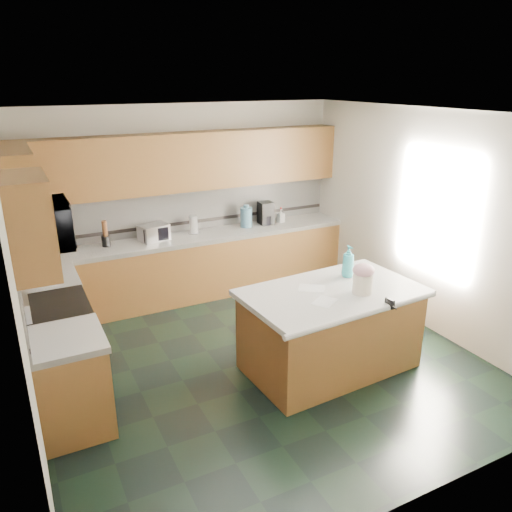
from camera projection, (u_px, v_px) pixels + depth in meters
floor at (258, 360)px, 5.66m from camera, size 4.60×4.60×0.00m
ceiling at (259, 114)px, 4.75m from camera, size 4.60×4.60×0.00m
wall_back at (185, 201)px, 7.15m from camera, size 4.60×0.04×2.70m
wall_front at (420, 350)px, 3.26m from camera, size 4.60×0.04×2.70m
wall_left at (15, 288)px, 4.22m from camera, size 0.04×4.60×2.70m
wall_right at (424, 220)px, 6.19m from camera, size 0.04×4.60×2.70m
back_base_cab at (195, 268)px, 7.19m from camera, size 4.60×0.60×0.86m
back_countertop at (194, 238)px, 7.04m from camera, size 4.60×0.64×0.06m
back_upper_cab at (187, 162)px, 6.79m from camera, size 4.60×0.33×0.78m
back_backsplash at (186, 209)px, 7.16m from camera, size 4.60×0.02×0.63m
back_accent_band at (187, 222)px, 7.22m from camera, size 4.60×0.01×0.05m
left_base_cab_rear at (53, 316)px, 5.75m from camera, size 0.60×0.82×0.86m
left_counter_rear at (47, 279)px, 5.59m from camera, size 0.64×0.82×0.06m
left_base_cab_front at (72, 385)px, 4.46m from camera, size 0.60×0.72×0.86m
left_counter_front at (65, 340)px, 4.31m from camera, size 0.64×0.72×0.06m
left_backsplash at (18, 278)px, 4.73m from camera, size 0.02×2.30×0.63m
left_accent_band at (22, 296)px, 4.80m from camera, size 0.01×2.30×0.05m
left_upper_cab_rear at (19, 186)px, 5.29m from camera, size 0.33×1.09×0.78m
left_upper_cab_front at (29, 225)px, 3.89m from camera, size 0.33×0.72×0.78m
range_body at (61, 346)px, 5.08m from camera, size 0.60×0.76×0.88m
range_oven_door at (91, 343)px, 5.22m from camera, size 0.02×0.68×0.55m
range_cooktop at (55, 306)px, 4.93m from camera, size 0.62×0.78×0.04m
range_handle at (90, 310)px, 5.10m from camera, size 0.02×0.66×0.02m
range_backguard at (25, 300)px, 4.77m from camera, size 0.06×0.76×0.18m
microwave at (43, 225)px, 4.64m from camera, size 0.50×0.73×0.41m
island_base at (330, 332)px, 5.40m from camera, size 1.83×1.11×0.86m
island_top at (332, 293)px, 5.24m from camera, size 1.93×1.22×0.06m
island_bullnose at (366, 314)px, 4.77m from camera, size 1.87×0.17×0.06m
treat_jar at (363, 283)px, 5.14m from camera, size 0.25×0.25×0.22m
treat_jar_lid at (364, 270)px, 5.09m from camera, size 0.23×0.23×0.14m
treat_jar_knob at (364, 266)px, 5.07m from camera, size 0.07×0.03×0.03m
treat_jar_knob_end_l at (361, 267)px, 5.06m from camera, size 0.04×0.04×0.04m
treat_jar_knob_end_r at (367, 265)px, 5.09m from camera, size 0.04×0.04×0.04m
soap_bottle_island at (348, 261)px, 5.53m from camera, size 0.15×0.15×0.36m
paper_sheet_a at (325, 302)px, 4.96m from camera, size 0.32×0.29×0.00m
paper_sheet_b at (312, 288)px, 5.28m from camera, size 0.34×0.33×0.00m
clamp_body at (390, 303)px, 4.91m from camera, size 0.04×0.11×0.10m
clamp_handle at (394, 308)px, 4.86m from camera, size 0.02×0.07×0.02m
knife_block at (54, 246)px, 6.26m from camera, size 0.13×0.17×0.22m
utensil_crock at (106, 241)px, 6.56m from camera, size 0.11×0.11×0.14m
utensil_bundle at (105, 228)px, 6.51m from camera, size 0.07×0.07×0.21m
toaster_oven at (154, 232)px, 6.80m from camera, size 0.43×0.35×0.22m
toaster_oven_door at (156, 235)px, 6.70m from camera, size 0.34×0.01×0.18m
paper_towel at (194, 225)px, 7.08m from camera, size 0.11×0.11×0.26m
paper_towel_base at (194, 233)px, 7.13m from camera, size 0.17×0.17×0.01m
water_jug at (246, 217)px, 7.39m from camera, size 0.18×0.18×0.29m
water_jug_neck at (246, 206)px, 7.33m from camera, size 0.08×0.08×0.04m
coffee_maker at (266, 213)px, 7.54m from camera, size 0.22×0.23×0.34m
coffee_carafe at (267, 220)px, 7.54m from camera, size 0.14×0.14×0.14m
soap_bottle_back at (281, 216)px, 7.65m from camera, size 0.11×0.11×0.20m
soap_back_cap at (281, 208)px, 7.61m from camera, size 0.02×0.02×0.03m
window_light_proxy at (436, 213)px, 5.96m from camera, size 0.02×1.40×1.10m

